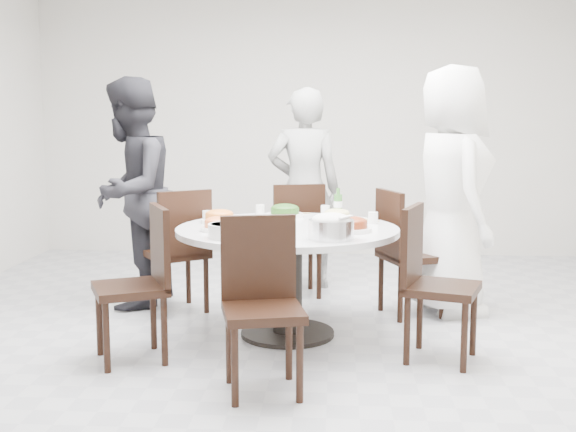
# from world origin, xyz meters

# --- Properties ---
(floor) EXTENTS (6.00, 6.00, 0.01)m
(floor) POSITION_xyz_m (0.00, 0.00, 0.00)
(floor) COLOR #ABABAF
(floor) RESTS_ON ground
(wall_back) EXTENTS (6.00, 0.01, 2.80)m
(wall_back) POSITION_xyz_m (0.00, 3.00, 1.40)
(wall_back) COLOR beige
(wall_back) RESTS_ON ground
(wall_front) EXTENTS (6.00, 0.01, 2.80)m
(wall_front) POSITION_xyz_m (0.00, -3.00, 1.40)
(wall_front) COLOR beige
(wall_front) RESTS_ON ground
(dining_table) EXTENTS (1.50, 1.50, 0.75)m
(dining_table) POSITION_xyz_m (-0.12, 0.02, 0.38)
(dining_table) COLOR silver
(dining_table) RESTS_ON floor
(chair_ne) EXTENTS (0.54, 0.54, 0.95)m
(chair_ne) POSITION_xyz_m (0.78, 0.60, 0.47)
(chair_ne) COLOR black
(chair_ne) RESTS_ON floor
(chair_n) EXTENTS (0.51, 0.51, 0.95)m
(chair_n) POSITION_xyz_m (-0.13, 1.15, 0.47)
(chair_n) COLOR black
(chair_n) RESTS_ON floor
(chair_nw) EXTENTS (0.59, 0.59, 0.95)m
(chair_nw) POSITION_xyz_m (-1.01, 0.59, 0.47)
(chair_nw) COLOR black
(chair_nw) RESTS_ON floor
(chair_sw) EXTENTS (0.56, 0.56, 0.95)m
(chair_sw) POSITION_xyz_m (-1.04, -0.55, 0.47)
(chair_sw) COLOR black
(chair_sw) RESTS_ON floor
(chair_s) EXTENTS (0.51, 0.51, 0.95)m
(chair_s) POSITION_xyz_m (-0.18, -1.01, 0.47)
(chair_s) COLOR black
(chair_s) RESTS_ON floor
(chair_se) EXTENTS (0.53, 0.53, 0.95)m
(chair_se) POSITION_xyz_m (0.86, -0.41, 0.47)
(chair_se) COLOR black
(chair_se) RESTS_ON floor
(diner_right) EXTENTS (0.79, 1.03, 1.87)m
(diner_right) POSITION_xyz_m (1.07, 0.70, 0.93)
(diner_right) COLOR white
(diner_right) RESTS_ON floor
(diner_middle) EXTENTS (0.66, 0.46, 1.73)m
(diner_middle) POSITION_xyz_m (-0.07, 1.46, 0.87)
(diner_middle) COLOR black
(diner_middle) RESTS_ON floor
(diner_left) EXTENTS (0.77, 0.94, 1.79)m
(diner_left) POSITION_xyz_m (-1.40, 0.74, 0.90)
(diner_left) COLOR black
(diner_left) RESTS_ON floor
(dish_greens) EXTENTS (0.27, 0.27, 0.07)m
(dish_greens) POSITION_xyz_m (-0.17, 0.53, 0.79)
(dish_greens) COLOR white
(dish_greens) RESTS_ON dining_table
(dish_pale) EXTENTS (0.24, 0.24, 0.06)m
(dish_pale) POSITION_xyz_m (0.21, 0.30, 0.78)
(dish_pale) COLOR white
(dish_pale) RESTS_ON dining_table
(dish_orange) EXTENTS (0.25, 0.25, 0.07)m
(dish_orange) POSITION_xyz_m (-0.61, 0.20, 0.78)
(dish_orange) COLOR white
(dish_orange) RESTS_ON dining_table
(dish_redbrown) EXTENTS (0.29, 0.29, 0.07)m
(dish_redbrown) POSITION_xyz_m (0.30, -0.12, 0.79)
(dish_redbrown) COLOR white
(dish_redbrown) RESTS_ON dining_table
(dish_tofu) EXTENTS (0.25, 0.25, 0.06)m
(dish_tofu) POSITION_xyz_m (-0.55, -0.15, 0.78)
(dish_tofu) COLOR white
(dish_tofu) RESTS_ON dining_table
(rice_bowl) EXTENTS (0.28, 0.28, 0.12)m
(rice_bowl) POSITION_xyz_m (0.18, -0.42, 0.81)
(rice_bowl) COLOR silver
(rice_bowl) RESTS_ON dining_table
(soup_bowl) EXTENTS (0.28, 0.28, 0.09)m
(soup_bowl) POSITION_xyz_m (-0.44, -0.40, 0.79)
(soup_bowl) COLOR white
(soup_bowl) RESTS_ON dining_table
(beverage_bottle) EXTENTS (0.06, 0.06, 0.22)m
(beverage_bottle) POSITION_xyz_m (0.22, 0.55, 0.86)
(beverage_bottle) COLOR #37722D
(beverage_bottle) RESTS_ON dining_table
(tea_cups) EXTENTS (0.07, 0.07, 0.08)m
(tea_cups) POSITION_xyz_m (-0.14, 0.61, 0.79)
(tea_cups) COLOR white
(tea_cups) RESTS_ON dining_table
(chopsticks) EXTENTS (0.24, 0.04, 0.01)m
(chopsticks) POSITION_xyz_m (-0.08, 0.68, 0.76)
(chopsticks) COLOR tan
(chopsticks) RESTS_ON dining_table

